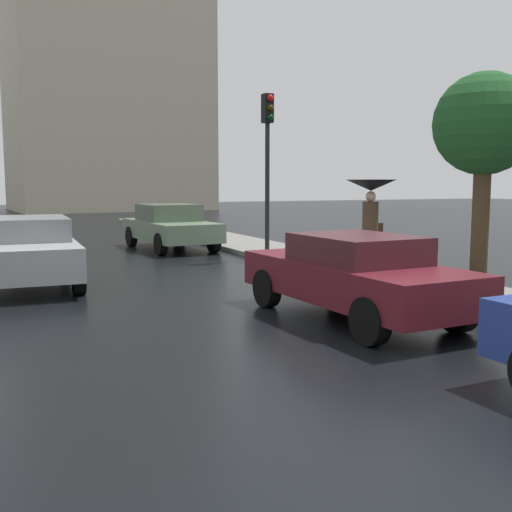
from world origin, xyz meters
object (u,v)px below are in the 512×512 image
object	(u,v)px
car_silver_behind_camera	(28,250)
traffic_light	(268,144)
car_maroon_near_kerb	(354,275)
street_tree_mid	(484,127)
pedestrian_with_umbrella_near	(371,197)
car_green_far_ahead	(170,226)

from	to	relation	value
car_silver_behind_camera	traffic_light	distance (m)	6.82
car_maroon_near_kerb	car_silver_behind_camera	xyz separation A→B (m)	(-4.34, 5.29, 0.05)
car_silver_behind_camera	street_tree_mid	distance (m)	9.83
pedestrian_with_umbrella_near	street_tree_mid	distance (m)	2.78
car_maroon_near_kerb	traffic_light	xyz separation A→B (m)	(1.82, 6.99, 2.42)
car_green_far_ahead	pedestrian_with_umbrella_near	distance (m)	7.62
car_silver_behind_camera	pedestrian_with_umbrella_near	bearing A→B (deg)	169.81
car_maroon_near_kerb	traffic_light	distance (m)	7.62
pedestrian_with_umbrella_near	car_silver_behind_camera	bearing A→B (deg)	-20.63
car_maroon_near_kerb	pedestrian_with_umbrella_near	distance (m)	4.84
car_silver_behind_camera	car_maroon_near_kerb	bearing A→B (deg)	131.31
pedestrian_with_umbrella_near	street_tree_mid	world-z (taller)	street_tree_mid
car_silver_behind_camera	traffic_light	xyz separation A→B (m)	(6.17, 1.70, 2.37)
car_maroon_near_kerb	pedestrian_with_umbrella_near	bearing A→B (deg)	49.40
car_silver_behind_camera	street_tree_mid	bearing A→B (deg)	162.85
car_green_far_ahead	street_tree_mid	bearing A→B (deg)	-66.99
car_silver_behind_camera	street_tree_mid	xyz separation A→B (m)	(8.98, -3.10, 2.53)
car_maroon_near_kerb	street_tree_mid	world-z (taller)	street_tree_mid
car_green_far_ahead	car_silver_behind_camera	xyz separation A→B (m)	(-4.56, -5.52, 0.01)
car_green_far_ahead	car_silver_behind_camera	distance (m)	7.16
car_maroon_near_kerb	traffic_light	world-z (taller)	traffic_light
car_green_far_ahead	pedestrian_with_umbrella_near	size ratio (longest dim) A/B	2.23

